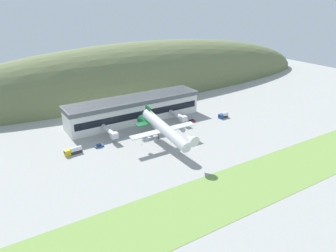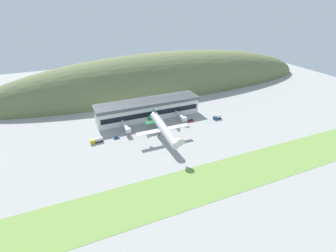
% 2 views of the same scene
% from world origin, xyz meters
% --- Properties ---
extents(ground_plane, '(457.64, 457.64, 0.00)m').
position_xyz_m(ground_plane, '(0.00, 0.00, 0.00)').
color(ground_plane, '#9E9E99').
extents(grass_strip_foreground, '(411.88, 27.74, 0.08)m').
position_xyz_m(grass_strip_foreground, '(0.00, -40.48, 0.04)').
color(grass_strip_foreground, '#759947').
rests_on(grass_strip_foreground, ground_plane).
extents(hill_backdrop, '(338.19, 68.94, 71.85)m').
position_xyz_m(hill_backdrop, '(29.73, 104.93, 0.00)').
color(hill_backdrop, '#667047').
rests_on(hill_backdrop, ground_plane).
extents(terminal_building, '(79.96, 17.12, 13.76)m').
position_xyz_m(terminal_building, '(-6.69, 45.46, 7.78)').
color(terminal_building, white).
rests_on(terminal_building, ground_plane).
extents(jetway_0, '(3.38, 15.92, 5.43)m').
position_xyz_m(jetway_0, '(-29.12, 28.66, 3.99)').
color(jetway_0, silver).
rests_on(jetway_0, ground_plane).
extents(jetway_1, '(3.38, 15.90, 5.43)m').
position_xyz_m(jetway_1, '(-4.80, 28.67, 3.99)').
color(jetway_1, silver).
rests_on(jetway_1, ground_plane).
extents(jetway_2, '(3.38, 15.18, 5.43)m').
position_xyz_m(jetway_2, '(13.32, 29.05, 3.99)').
color(jetway_2, silver).
rests_on(jetway_2, ground_plane).
extents(cargo_airplane, '(35.10, 48.55, 13.17)m').
position_xyz_m(cargo_airplane, '(-10.00, 7.03, 8.84)').
color(cargo_airplane, silver).
extents(service_car_0, '(4.63, 2.06, 1.48)m').
position_xyz_m(service_car_0, '(20.06, 25.33, 0.61)').
color(service_car_0, '#B21E1E').
rests_on(service_car_0, ground_plane).
extents(service_car_1, '(4.15, 1.87, 1.49)m').
position_xyz_m(service_car_1, '(-1.25, 21.44, 0.62)').
color(service_car_1, silver).
rests_on(service_car_1, ground_plane).
extents(service_car_2, '(4.30, 1.78, 1.47)m').
position_xyz_m(service_car_2, '(-37.54, 22.50, 0.61)').
color(service_car_2, '#264C99').
rests_on(service_car_2, ground_plane).
extents(fuel_truck, '(6.35, 2.40, 3.17)m').
position_xyz_m(fuel_truck, '(40.44, 20.99, 1.50)').
color(fuel_truck, '#264C99').
rests_on(fuel_truck, ground_plane).
extents(box_truck, '(8.46, 2.99, 3.19)m').
position_xyz_m(box_truck, '(-50.31, 22.09, 1.54)').
color(box_truck, gold).
rests_on(box_truck, ground_plane).
extents(traffic_cone_0, '(0.52, 0.52, 0.58)m').
position_xyz_m(traffic_cone_0, '(-19.16, 13.49, 0.28)').
color(traffic_cone_0, orange).
rests_on(traffic_cone_0, ground_plane).
extents(traffic_cone_1, '(0.52, 0.52, 0.58)m').
position_xyz_m(traffic_cone_1, '(-0.70, 11.24, 0.28)').
color(traffic_cone_1, orange).
rests_on(traffic_cone_1, ground_plane).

